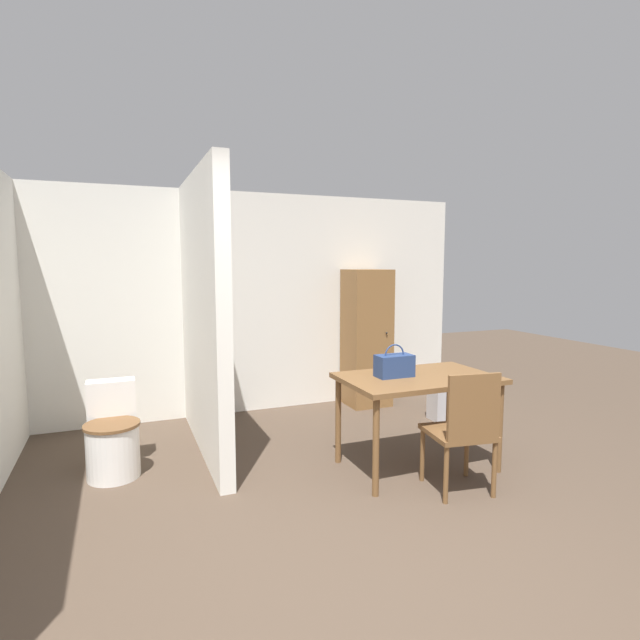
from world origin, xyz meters
TOP-DOWN VIEW (x-y plane):
  - ground_plane at (0.00, 0.00)m, footprint 16.00×16.00m
  - wall_back at (0.00, 3.52)m, footprint 5.40×0.12m
  - partition_wall at (-0.62, 2.45)m, footprint 0.12×2.02m
  - dining_table at (0.95, 1.35)m, footprint 1.26×0.80m
  - wooden_chair at (1.00, 0.81)m, footprint 0.51×0.51m
  - toilet at (-1.41, 2.15)m, footprint 0.43×0.58m
  - handbag at (0.76, 1.40)m, footprint 0.30×0.16m
  - wooden_cabinet at (1.43, 3.20)m, footprint 0.49×0.49m
  - space_heater at (1.96, 2.35)m, footprint 0.32×0.21m

SIDE VIEW (x-z plane):
  - ground_plane at x=0.00m, z-range 0.00..0.00m
  - space_heater at x=1.96m, z-range 0.00..0.43m
  - toilet at x=-1.41m, z-range -0.06..0.67m
  - wooden_chair at x=1.00m, z-range 0.04..0.97m
  - dining_table at x=0.95m, z-range 0.31..1.09m
  - wooden_cabinet at x=1.43m, z-range 0.00..1.64m
  - handbag at x=0.76m, z-range 0.74..1.01m
  - partition_wall at x=-0.62m, z-range 0.00..2.50m
  - wall_back at x=0.00m, z-range 0.00..2.50m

